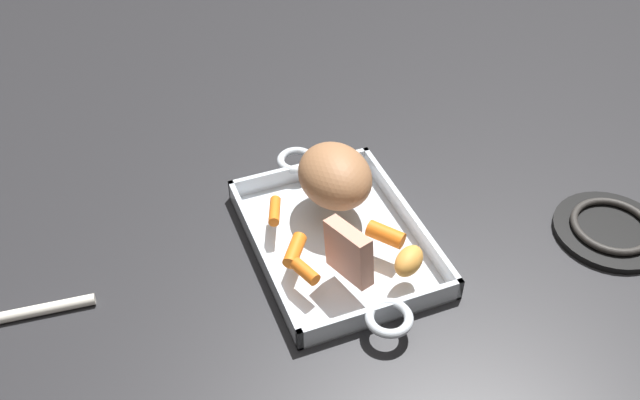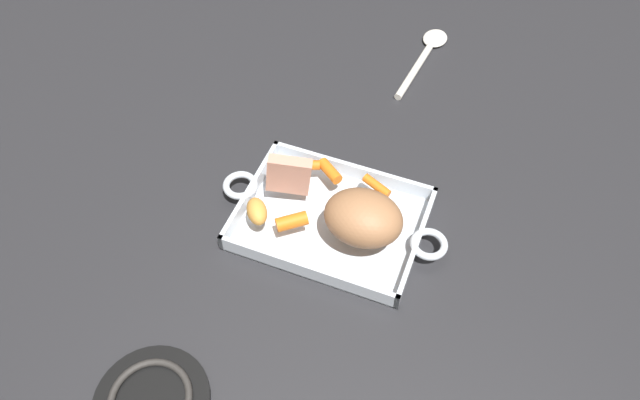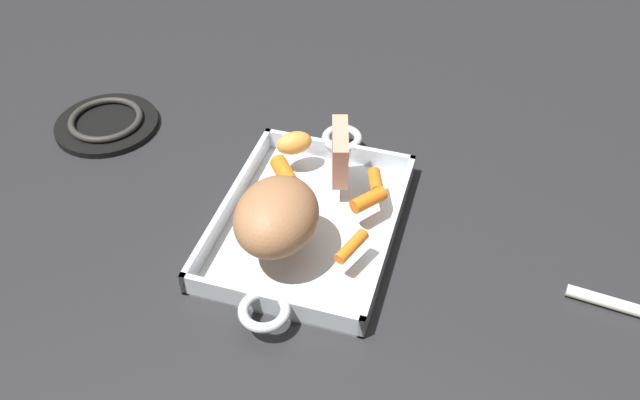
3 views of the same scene
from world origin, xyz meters
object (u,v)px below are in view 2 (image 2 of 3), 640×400
Objects in this scene: baby_carrot_center_left at (330,171)px; baby_carrot_northeast at (308,165)px; pork_roast at (363,218)px; potato_golden_large at (257,211)px; serving_spoon at (426,53)px; baby_carrot_southeast at (292,221)px; baby_carrot_southwest at (377,186)px; roasting_dish at (331,220)px; roast_slice_thin at (289,175)px.

baby_carrot_northeast is at bearing -0.07° from baby_carrot_center_left.
pork_roast is 3.16× the size of baby_carrot_northeast.
serving_spoon is (-0.14, -0.55, -0.04)m from potato_golden_large.
pork_roast is 0.12m from baby_carrot_southeast.
potato_golden_large reaches higher than baby_carrot_center_left.
baby_carrot_northeast is at bearing -0.26° from baby_carrot_southwest.
baby_carrot_southwest and baby_carrot_northeast have the same top height.
baby_carrot_southeast is 0.06m from potato_golden_large.
potato_golden_large is 0.57m from serving_spoon.
potato_golden_large is at bearing 11.43° from pork_roast.
baby_carrot_northeast is 0.16× the size of serving_spoon.
potato_golden_large is at bearing 73.55° from baby_carrot_northeast.
roasting_dish is 7.94× the size of baby_carrot_center_left.
roasting_dish is 9.90× the size of baby_carrot_northeast.
baby_carrot_southeast is at bearing 177.23° from serving_spoon.
baby_carrot_center_left is 1.25× the size of baby_carrot_northeast.
roasting_dish is at bearing -153.02° from potato_golden_large.
roast_slice_thin is 1.45× the size of baby_carrot_center_left.
baby_carrot_northeast is at bearing -103.27° from roast_slice_thin.
roast_slice_thin is 0.08m from potato_golden_large.
baby_carrot_southeast is 0.13m from baby_carrot_northeast.
pork_roast is 2.48× the size of baby_carrot_southeast.
potato_golden_large is (0.03, 0.07, -0.02)m from roast_slice_thin.
potato_golden_large is at bearing 26.98° from roasting_dish.
baby_carrot_center_left is 0.95× the size of potato_golden_large.
roasting_dish is at bearing -177.98° from serving_spoon.
baby_carrot_northeast is at bearing -106.45° from potato_golden_large.
baby_carrot_center_left is at bearing -67.69° from roasting_dish.
roast_slice_thin reaches higher than serving_spoon.
baby_carrot_center_left reaches higher than baby_carrot_northeast.
baby_carrot_southeast is (0.05, 0.05, 0.04)m from roasting_dish.
baby_carrot_southeast is at bearing 45.68° from roasting_dish.
baby_carrot_northeast reaches higher than serving_spoon.
baby_carrot_northeast is at bearing -46.38° from roasting_dish.
baby_carrot_southwest is 0.42m from serving_spoon.
baby_carrot_northeast is 0.76× the size of potato_golden_large.
baby_carrot_center_left is at bearing -0.35° from baby_carrot_southwest.
baby_carrot_center_left is (0.03, -0.07, 0.03)m from roasting_dish.
baby_carrot_center_left is at bearing 177.26° from serving_spoon.
baby_carrot_northeast is 0.43m from serving_spoon.
baby_carrot_northeast is (-0.01, -0.05, -0.03)m from roast_slice_thin.
pork_roast is at bearing 161.07° from roasting_dish.
baby_carrot_center_left is at bearing -121.22° from potato_golden_large.
potato_golden_large is (0.17, 0.03, -0.02)m from pork_roast.
potato_golden_large is at bearing 71.30° from roast_slice_thin.
pork_roast is 0.17m from potato_golden_large.
baby_carrot_southeast is 0.21× the size of serving_spoon.
baby_carrot_northeast is at bearing 171.98° from serving_spoon.
potato_golden_large reaches higher than baby_carrot_southeast.
baby_carrot_center_left is at bearing -98.68° from baby_carrot_southeast.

